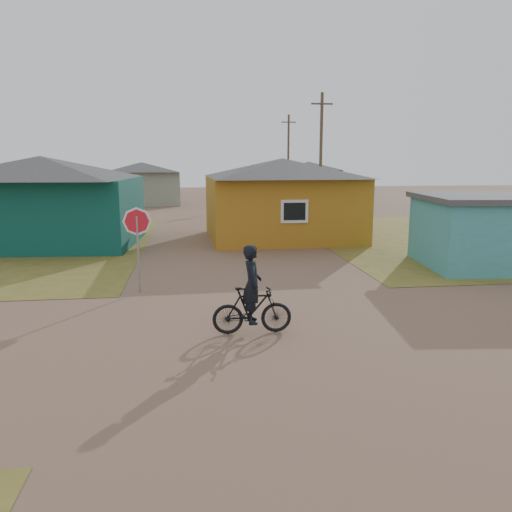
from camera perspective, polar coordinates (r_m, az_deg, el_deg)
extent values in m
plane|color=brown|center=(10.92, 3.19, -9.70)|extent=(120.00, 120.00, 0.00)
cube|color=olive|center=(28.26, 26.93, 1.99)|extent=(20.00, 18.00, 0.00)
cube|color=#0B3E38|center=(24.55, -23.05, 4.63)|extent=(8.40, 6.54, 3.00)
pyramid|color=#38393B|center=(24.44, -23.41, 9.29)|extent=(8.93, 7.08, 1.00)
cube|color=#AD701A|center=(24.55, 2.96, 5.49)|extent=(7.21, 6.24, 3.00)
pyramid|color=#38393B|center=(24.44, 3.00, 10.05)|extent=(7.72, 6.76, 0.90)
cube|color=silver|center=(21.58, 4.42, 5.11)|extent=(1.20, 0.06, 1.00)
cube|color=black|center=(21.55, 4.43, 5.10)|extent=(0.95, 0.04, 0.75)
cube|color=teal|center=(20.27, 26.94, 2.28)|extent=(6.39, 4.61, 2.40)
cube|color=gray|center=(44.29, -12.85, 7.57)|extent=(6.49, 5.60, 2.80)
pyramid|color=#38393B|center=(44.23, -12.95, 9.90)|extent=(7.04, 6.15, 0.80)
cube|color=gray|center=(51.49, 6.00, 8.23)|extent=(6.41, 5.50, 2.80)
pyramid|color=#38393B|center=(51.44, 6.04, 10.23)|extent=(6.95, 6.05, 0.80)
cube|color=gray|center=(57.38, -19.80, 7.88)|extent=(5.75, 5.28, 2.70)
pyramid|color=#38393B|center=(57.33, -19.91, 9.57)|extent=(6.28, 5.81, 0.70)
cylinder|color=brown|center=(33.12, 7.41, 11.18)|extent=(0.20, 0.20, 8.00)
cube|color=brown|center=(33.30, 7.55, 16.86)|extent=(1.40, 0.10, 0.10)
cylinder|color=brown|center=(48.95, 3.71, 11.17)|extent=(0.20, 0.20, 8.00)
cube|color=brown|center=(49.07, 3.76, 15.02)|extent=(1.40, 0.10, 0.10)
cylinder|color=gray|center=(14.91, -13.29, 0.16)|extent=(0.07, 0.07, 2.25)
imported|color=black|center=(11.22, -0.45, -6.21)|extent=(1.79, 0.51, 1.07)
imported|color=black|center=(11.06, -0.45, -3.24)|extent=(0.42, 0.64, 1.76)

